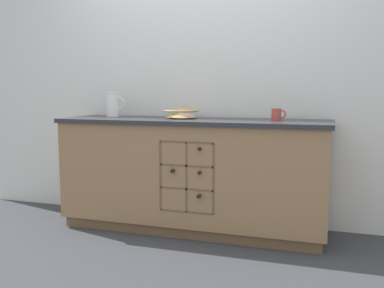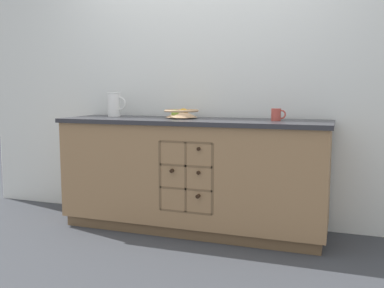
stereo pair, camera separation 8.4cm
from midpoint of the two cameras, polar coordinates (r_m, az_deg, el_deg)
The scene contains 6 objects.
ground_plane at distance 3.65m, azimuth -0.67°, elevation -11.30°, with size 14.00×14.00×0.00m, color #383A3F.
back_wall at distance 3.80m, azimuth 1.01°, elevation 8.94°, with size 4.56×0.06×2.55m, color silver.
kitchen_island at distance 3.53m, azimuth -0.68°, elevation -4.06°, with size 2.20×0.61×0.92m.
fruit_bowl at distance 3.57m, azimuth -2.15°, elevation 4.17°, with size 0.29×0.29×0.08m.
white_pitcher at distance 3.89m, azimuth -11.11°, elevation 5.24°, with size 0.18×0.12×0.21m.
ceramic_mug at distance 3.36m, azimuth 10.53°, elevation 3.89°, with size 0.11×0.07×0.09m.
Camera 1 is at (1.07, -3.30, 1.16)m, focal length 40.00 mm.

